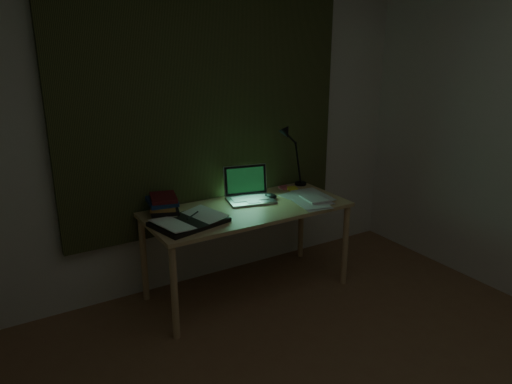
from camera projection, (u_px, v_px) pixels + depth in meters
wall_back at (206, 120)px, 3.66m from camera, size 3.50×0.00×2.50m
curtain at (207, 93)px, 3.57m from camera, size 2.20×0.06×2.00m
desk at (248, 250)px, 3.68m from camera, size 1.46×0.64×0.67m
laptop at (251, 186)px, 3.67m from camera, size 0.41×0.44×0.24m
open_textbook at (189, 221)px, 3.27m from camera, size 0.52×0.42×0.04m
book_stack at (163, 205)px, 3.40m from camera, size 0.24×0.26×0.15m
loose_papers at (307, 200)px, 3.71m from camera, size 0.42×0.43×0.02m
mouse at (271, 196)px, 3.76m from camera, size 0.09×0.12×0.04m
sticky_yellow at (292, 188)px, 3.98m from camera, size 0.09×0.09×0.02m
sticky_pink at (285, 187)px, 4.01m from camera, size 0.07×0.07×0.02m
desk_lamp at (301, 155)px, 4.03m from camera, size 0.34×0.27×0.51m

